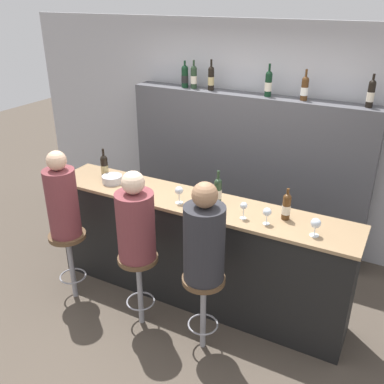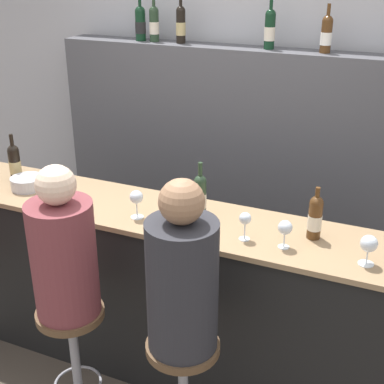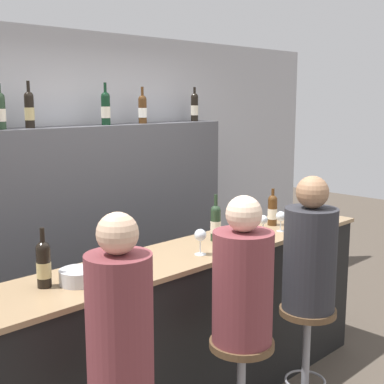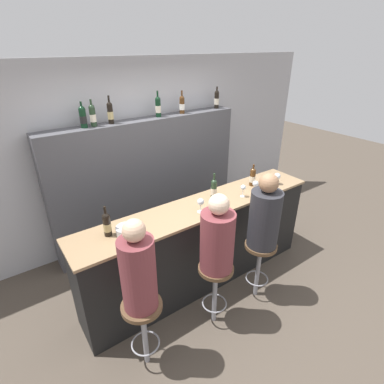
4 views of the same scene
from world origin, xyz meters
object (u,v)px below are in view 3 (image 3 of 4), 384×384
wine_glass_2 (281,217)px  wine_bottle_backbar_2 (29,109)px  metal_bowl (79,276)px  wine_glass_0 (200,236)px  wine_bottle_backbar_5 (195,107)px  guest_seated_right (310,252)px  wine_bottle_backbar_3 (106,108)px  wine_bottle_counter_1 (216,222)px  guest_seated_left (120,320)px  guest_seated_middle (243,280)px  wine_bottle_backbar_1 (0,110)px  bar_stool_right (307,333)px  wine_bottle_counter_2 (272,210)px  bar_stool_middle (241,369)px  wine_glass_3 (311,209)px  wine_bottle_counter_0 (44,264)px  wine_bottle_backbar_4 (143,109)px  wine_glass_1 (263,221)px

wine_glass_2 → wine_bottle_backbar_2: bearing=130.8°
metal_bowl → wine_glass_0: bearing=-5.6°
wine_bottle_backbar_5 → guest_seated_right: wine_bottle_backbar_5 is taller
wine_bottle_backbar_3 → guest_seated_right: (0.18, -1.86, -0.87)m
wine_bottle_counter_1 → wine_glass_2: size_ratio=2.15×
wine_bottle_backbar_5 → guest_seated_left: (-2.32, -1.86, -0.86)m
guest_seated_middle → wine_bottle_backbar_1: bearing=102.9°
wine_bottle_backbar_2 → bar_stool_right: wine_bottle_backbar_2 is taller
metal_bowl → guest_seated_left: guest_seated_left is taller
wine_bottle_counter_2 → bar_stool_middle: size_ratio=0.38×
wine_glass_3 → wine_bottle_counter_1: bearing=170.1°
wine_bottle_backbar_2 → guest_seated_right: 2.22m
wine_bottle_backbar_1 → guest_seated_right: 2.31m
wine_glass_0 → bar_stool_middle: size_ratio=0.22×
guest_seated_middle → wine_bottle_backbar_5: bearing=51.2°
wine_bottle_counter_1 → wine_bottle_backbar_5: wine_bottle_backbar_5 is taller
wine_glass_3 → wine_glass_0: bearing=180.0°
wine_bottle_counter_0 → bar_stool_right: 1.73m
wine_glass_0 → wine_bottle_backbar_4: bearing=63.2°
metal_bowl → wine_bottle_counter_1: bearing=4.0°
wine_bottle_counter_2 → wine_glass_0: (-0.95, -0.16, -0.00)m
wine_bottle_backbar_5 → guest_seated_middle: wine_bottle_backbar_5 is taller
bar_stool_middle → wine_glass_1: bearing=31.1°
wine_bottle_backbar_4 → wine_glass_3: wine_bottle_backbar_4 is taller
bar_stool_middle → guest_seated_right: (0.65, 0.00, 0.53)m
wine_glass_1 → bar_stool_right: size_ratio=0.21×
bar_stool_middle → wine_glass_3: bearing=18.8°
wine_bottle_counter_2 → wine_glass_2: (-0.11, -0.16, -0.01)m
guest_seated_left → wine_bottle_backbar_1: bearing=77.9°
wine_glass_3 → bar_stool_middle: (-1.39, -0.47, -0.63)m
guest_seated_middle → guest_seated_right: 0.65m
guest_seated_right → wine_glass_0: bearing=136.2°
wine_bottle_backbar_4 → wine_bottle_backbar_5: bearing=0.0°
wine_bottle_counter_2 → guest_seated_middle: guest_seated_middle is taller
wine_glass_2 → guest_seated_left: 1.88m
wine_bottle_counter_1 → wine_glass_3: 0.94m
wine_glass_3 → bar_stool_middle: bearing=-161.2°
wine_glass_0 → wine_glass_1: 0.63m
wine_glass_1 → wine_glass_3: 0.61m
wine_bottle_backbar_5 → metal_bowl: 2.66m
wine_bottle_backbar_1 → wine_bottle_backbar_4: (1.28, -0.00, -0.01)m
bar_stool_right → wine_glass_1: bearing=74.0°
wine_glass_2 → guest_seated_middle: bearing=-154.5°
wine_bottle_counter_0 → wine_bottle_counter_2: bearing=0.0°
metal_bowl → wine_bottle_backbar_3: bearing=48.9°
wine_bottle_backbar_1 → guest_seated_middle: wine_bottle_backbar_1 is taller
wine_bottle_backbar_1 → guest_seated_right: wine_bottle_backbar_1 is taller
wine_bottle_backbar_3 → guest_seated_middle: bearing=-104.2°
wine_bottle_counter_2 → wine_glass_1: (-0.32, -0.16, -0.01)m
guest_seated_middle → guest_seated_right: size_ratio=0.96×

